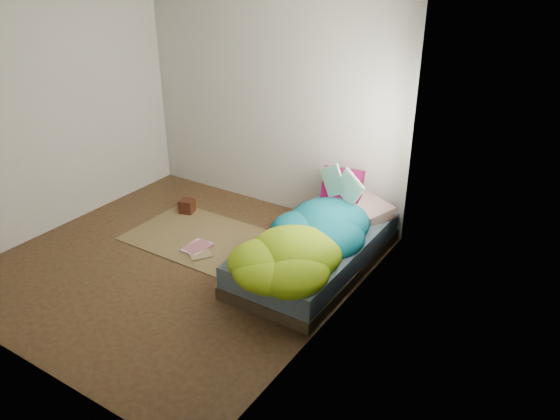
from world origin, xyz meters
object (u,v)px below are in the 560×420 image
(pillow_magenta, at_px, (342,188))
(floor_book_b, at_px, (192,244))
(wooden_box, at_px, (187,206))
(floor_book_a, at_px, (188,245))
(open_book, at_px, (341,175))
(bed, at_px, (315,252))

(pillow_magenta, xyz_separation_m, floor_book_b, (-1.22, -1.16, -0.53))
(wooden_box, bearing_deg, floor_book_b, -45.16)
(pillow_magenta, xyz_separation_m, floor_book_a, (-1.24, -1.20, -0.53))
(pillow_magenta, xyz_separation_m, open_book, (0.12, -0.29, 0.28))
(bed, relative_size, floor_book_a, 6.34)
(bed, distance_m, open_book, 0.84)
(bed, height_order, open_book, open_book)
(floor_book_b, bearing_deg, pillow_magenta, 57.36)
(bed, relative_size, floor_book_b, 7.05)
(pillow_magenta, xyz_separation_m, wooden_box, (-1.81, -0.57, -0.46))
(open_book, xyz_separation_m, floor_book_a, (-1.36, -0.91, -0.81))
(bed, xyz_separation_m, wooden_box, (-1.93, 0.23, -0.08))
(open_book, distance_m, wooden_box, 2.08)
(bed, height_order, pillow_magenta, pillow_magenta)
(pillow_magenta, bearing_deg, open_book, -76.28)
(open_book, xyz_separation_m, wooden_box, (-1.93, -0.28, -0.74))
(floor_book_b, bearing_deg, open_book, 46.71)
(floor_book_b, bearing_deg, floor_book_a, -101.53)
(open_book, height_order, floor_book_a, open_book)
(bed, distance_m, floor_book_b, 1.40)
(wooden_box, bearing_deg, pillow_magenta, 17.60)
(bed, height_order, wooden_box, bed)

